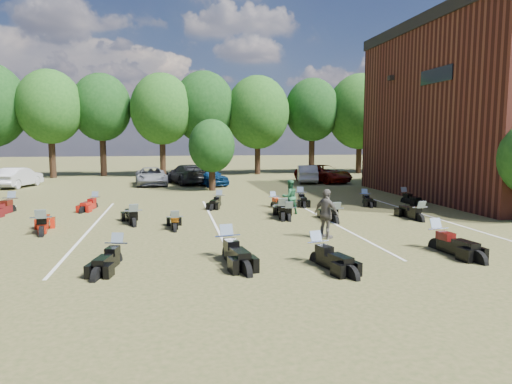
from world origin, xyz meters
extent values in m
plane|color=brown|center=(0.00, 0.00, 0.00)|extent=(160.00, 160.00, 0.00)
imported|color=#B6B6BB|center=(-15.96, 20.19, 0.74)|extent=(2.52, 4.70, 1.47)
imported|color=gray|center=(-6.33, 20.03, 0.69)|extent=(2.73, 5.15, 1.38)
imported|color=black|center=(-3.59, 20.44, 0.78)|extent=(3.65, 5.78, 1.56)
imported|color=navy|center=(-1.99, 18.95, 0.71)|extent=(3.22, 4.49, 1.42)
imported|color=#A4A39F|center=(6.13, 19.76, 0.72)|extent=(2.43, 4.57, 1.43)
imported|color=#5B0C05|center=(7.52, 19.69, 0.72)|extent=(4.35, 5.70, 1.44)
imported|color=#3B3B40|center=(13.81, 20.47, 0.80)|extent=(2.66, 5.66, 1.60)
imported|color=#25653C|center=(0.77, 4.86, 0.83)|extent=(0.94, 0.81, 1.66)
imported|color=#59534C|center=(0.72, -0.60, 0.90)|extent=(0.94, 1.13, 1.80)
cube|color=black|center=(9.35, 12.00, 7.50)|extent=(0.30, 0.40, 0.30)
cube|color=black|center=(9.47, 7.00, 7.00)|extent=(0.06, 3.00, 0.80)
cylinder|color=black|center=(-16.00, 29.00, 2.04)|extent=(0.58, 0.58, 4.08)
ellipsoid|color=#1E4C19|center=(-16.00, 29.00, 6.33)|extent=(6.00, 6.00, 6.90)
cylinder|color=black|center=(-11.00, 29.00, 2.04)|extent=(0.57, 0.58, 4.08)
ellipsoid|color=#1E4C19|center=(-11.00, 29.00, 6.33)|extent=(6.00, 6.00, 6.90)
cylinder|color=black|center=(-6.00, 29.00, 2.04)|extent=(0.57, 0.58, 4.08)
ellipsoid|color=#1E4C19|center=(-6.00, 29.00, 6.33)|extent=(6.00, 6.00, 6.90)
cylinder|color=black|center=(-1.00, 29.00, 2.04)|extent=(0.58, 0.58, 4.08)
ellipsoid|color=#1E4C19|center=(-1.00, 29.00, 6.33)|extent=(6.00, 6.00, 6.90)
cylinder|color=black|center=(4.00, 29.00, 2.04)|extent=(0.57, 0.58, 4.08)
ellipsoid|color=#1E4C19|center=(4.00, 29.00, 6.33)|extent=(6.00, 6.00, 6.90)
cylinder|color=black|center=(9.00, 29.00, 2.04)|extent=(0.57, 0.58, 4.08)
ellipsoid|color=#1E4C19|center=(9.00, 29.00, 6.33)|extent=(6.00, 6.00, 6.90)
cylinder|color=black|center=(14.00, 29.00, 2.04)|extent=(0.57, 0.58, 4.08)
ellipsoid|color=#1E4C19|center=(14.00, 29.00, 6.33)|extent=(6.00, 6.00, 6.90)
cylinder|color=black|center=(19.00, 29.00, 2.04)|extent=(0.58, 0.58, 4.08)
ellipsoid|color=#1E4C19|center=(19.00, 29.00, 6.33)|extent=(6.00, 6.00, 6.90)
cylinder|color=black|center=(24.00, 29.00, 2.04)|extent=(0.58, 0.58, 4.08)
ellipsoid|color=#1E4C19|center=(24.00, 29.00, 6.33)|extent=(6.00, 6.00, 6.90)
cylinder|color=black|center=(-2.00, 15.50, 0.95)|extent=(0.24, 0.24, 1.90)
sphere|color=#1E4C19|center=(-2.00, 15.50, 3.10)|extent=(3.20, 3.20, 3.20)
cube|color=silver|center=(-8.00, 3.00, 0.01)|extent=(0.10, 14.00, 0.01)
cube|color=silver|center=(-3.00, 3.00, 0.01)|extent=(0.10, 14.00, 0.01)
cube|color=silver|center=(2.00, 3.00, 0.01)|extent=(0.10, 14.00, 0.01)
cube|color=silver|center=(7.00, 3.00, 0.01)|extent=(0.10, 14.00, 0.01)
camera|label=1|loc=(-4.73, -16.09, 3.61)|focal=32.00mm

